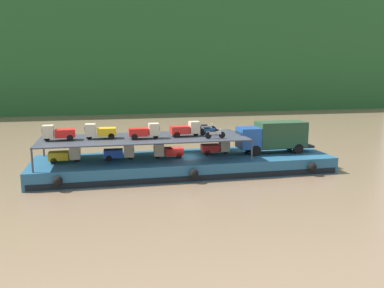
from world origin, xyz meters
TOP-DOWN VIEW (x-y plane):
  - ground_plane at (0.00, 0.00)m, footprint 400.00×400.00m
  - hillside_far_bank at (0.00, 72.33)m, footprint 129.13×38.51m
  - cargo_barge at (0.00, -0.03)m, footprint 27.99×8.16m
  - covered_lorry at (9.01, -0.06)m, footprint 7.87×2.34m
  - cargo_rack at (-3.80, 0.00)m, footprint 18.79×6.73m
  - mini_truck_lower_stern at (-10.85, -0.01)m, footprint 2.75×1.21m
  - mini_truck_lower_aft at (-6.08, -0.03)m, footprint 2.78×1.27m
  - mini_truck_lower_mid at (-1.65, -0.27)m, footprint 2.79×1.29m
  - mini_truck_lower_fore at (3.25, 0.52)m, footprint 2.77×1.24m
  - mini_truck_upper_stern at (-11.32, -0.03)m, footprint 2.78×1.28m
  - mini_truck_upper_mid at (-7.75, 0.10)m, footprint 2.75×1.21m
  - mini_truck_upper_fore at (-3.81, -0.73)m, footprint 2.74×1.20m
  - mini_truck_upper_bow at (0.07, -0.24)m, footprint 2.78×1.27m
  - motorcycle_upper_port at (2.42, -2.02)m, footprint 1.90×0.55m
  - motorcycle_upper_centre at (2.42, 0.00)m, footprint 1.90×0.55m
  - motorcycle_upper_stbd at (2.67, 2.02)m, footprint 1.90×0.55m

SIDE VIEW (x-z plane):
  - ground_plane at x=0.00m, z-range 0.00..0.00m
  - cargo_barge at x=0.00m, z-range 0.00..1.50m
  - mini_truck_lower_stern at x=-10.85m, z-range 1.50..2.88m
  - mini_truck_lower_aft at x=-6.08m, z-range 1.50..2.88m
  - mini_truck_lower_mid at x=-1.65m, z-range 1.50..2.88m
  - mini_truck_lower_fore at x=3.25m, z-range 1.50..2.88m
  - covered_lorry at x=9.01m, z-range 1.64..4.74m
  - cargo_rack at x=-3.80m, z-range 2.43..4.43m
  - motorcycle_upper_port at x=2.42m, z-range 3.50..4.37m
  - motorcycle_upper_centre at x=2.42m, z-range 3.50..4.37m
  - motorcycle_upper_stbd at x=2.67m, z-range 3.50..4.37m
  - mini_truck_upper_stern at x=-11.32m, z-range 3.50..4.88m
  - mini_truck_upper_mid at x=-7.75m, z-range 3.50..4.88m
  - mini_truck_upper_fore at x=-3.81m, z-range 3.50..4.88m
  - mini_truck_upper_bow at x=0.07m, z-range 3.50..4.88m
  - hillside_far_bank at x=0.00m, z-range 2.41..40.50m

